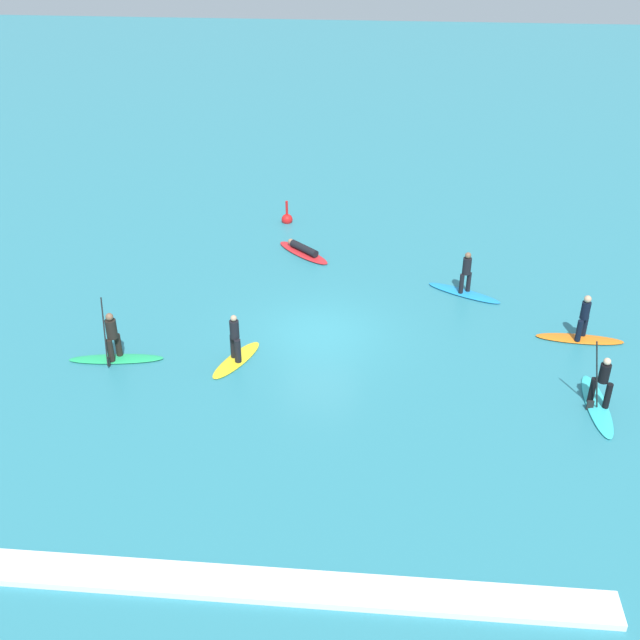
# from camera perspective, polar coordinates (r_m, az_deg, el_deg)

# --- Properties ---
(ground_plane) EXTENTS (120.00, 120.00, 0.00)m
(ground_plane) POSITION_cam_1_polar(r_m,az_deg,el_deg) (26.26, 0.00, -0.94)
(ground_plane) COLOR teal
(ground_plane) RESTS_ON ground
(surfer_on_blue_board) EXTENTS (2.80, 1.85, 1.72)m
(surfer_on_blue_board) POSITION_cam_1_polar(r_m,az_deg,el_deg) (28.90, 10.72, 2.63)
(surfer_on_blue_board) COLOR #1E8CD1
(surfer_on_blue_board) RESTS_ON ground_plane
(surfer_on_yellow_board) EXTENTS (1.61, 2.48, 1.71)m
(surfer_on_yellow_board) POSITION_cam_1_polar(r_m,az_deg,el_deg) (24.69, -6.28, -2.14)
(surfer_on_yellow_board) COLOR yellow
(surfer_on_yellow_board) RESTS_ON ground_plane
(surfer_on_teal_board) EXTENTS (0.80, 3.09, 2.38)m
(surfer_on_teal_board) POSITION_cam_1_polar(r_m,az_deg,el_deg) (24.01, 20.02, -5.33)
(surfer_on_teal_board) COLOR #33C6CC
(surfer_on_teal_board) RESTS_ON ground_plane
(surfer_on_green_board) EXTENTS (3.08, 1.02, 2.36)m
(surfer_on_green_board) POSITION_cam_1_polar(r_m,az_deg,el_deg) (25.43, -15.04, -1.98)
(surfer_on_green_board) COLOR #23B266
(surfer_on_green_board) RESTS_ON ground_plane
(surfer_on_orange_board) EXTENTS (2.92, 0.79, 1.71)m
(surfer_on_orange_board) POSITION_cam_1_polar(r_m,az_deg,el_deg) (27.09, 18.85, -0.68)
(surfer_on_orange_board) COLOR orange
(surfer_on_orange_board) RESTS_ON ground_plane
(surfer_on_red_board) EXTENTS (2.56, 2.45, 0.41)m
(surfer_on_red_board) POSITION_cam_1_polar(r_m,az_deg,el_deg) (31.58, -1.26, 5.17)
(surfer_on_red_board) COLOR red
(surfer_on_red_board) RESTS_ON ground_plane
(marker_buoy) EXTENTS (0.50, 0.50, 1.12)m
(marker_buoy) POSITION_cam_1_polar(r_m,az_deg,el_deg) (34.53, -2.47, 7.52)
(marker_buoy) COLOR red
(marker_buoy) RESTS_ON ground_plane
(wave_crest) EXTENTS (14.85, 0.90, 0.18)m
(wave_crest) POSITION_cam_1_polar(r_m,az_deg,el_deg) (17.98, -3.16, -19.17)
(wave_crest) COLOR white
(wave_crest) RESTS_ON ground_plane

